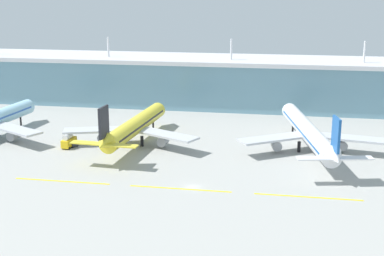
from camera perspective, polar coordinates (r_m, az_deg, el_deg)
name	(u,v)px	position (r m, az deg, el deg)	size (l,w,h in m)	color
ground_plane	(192,187)	(147.78, 0.05, -6.28)	(600.00, 600.00, 0.00)	#9E9E99
terminal_building	(232,82)	(244.56, 4.26, 4.90)	(288.00, 34.00, 31.17)	#6693A8
airliner_near_middle	(134,127)	(185.92, -6.15, 0.16)	(48.65, 60.29, 18.90)	yellow
airliner_far_middle	(308,132)	(181.94, 12.26, -0.42)	(47.87, 70.40, 18.90)	white
taxiway_stripe_mid_west	(62,181)	(156.25, -13.64, -5.52)	(28.00, 0.70, 0.04)	yellow
taxiway_stripe_centre	(180,189)	(146.43, -1.25, -6.48)	(28.00, 0.70, 0.04)	yellow
taxiway_stripe_mid_east	(308,197)	(144.15, 12.23, -7.18)	(28.00, 0.70, 0.04)	yellow
fuel_truck	(69,141)	(187.41, -12.98, -1.35)	(3.05, 7.35, 4.95)	gold
pushback_tug	(72,143)	(188.81, -12.66, -1.58)	(5.01, 4.35, 1.85)	#333842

